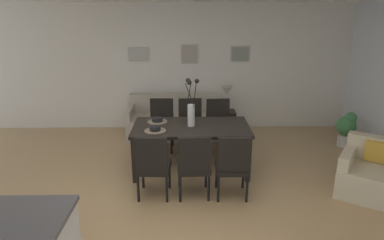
# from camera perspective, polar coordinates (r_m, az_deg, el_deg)

# --- Properties ---
(ground_plane) EXTENTS (9.00, 9.00, 0.00)m
(ground_plane) POSITION_cam_1_polar(r_m,az_deg,el_deg) (4.63, -3.08, -14.15)
(ground_plane) COLOR tan
(back_wall_panel) EXTENTS (9.00, 0.10, 2.60)m
(back_wall_panel) POSITION_cam_1_polar(r_m,az_deg,el_deg) (7.27, -2.39, 8.70)
(back_wall_panel) COLOR silver
(back_wall_panel) RESTS_ON ground
(dining_table) EXTENTS (1.80, 0.96, 0.74)m
(dining_table) POSITION_cam_1_polar(r_m,az_deg,el_deg) (5.33, -0.14, -1.74)
(dining_table) COLOR black
(dining_table) RESTS_ON ground
(dining_chair_near_left) EXTENTS (0.46, 0.46, 0.92)m
(dining_chair_near_left) POSITION_cam_1_polar(r_m,az_deg,el_deg) (4.61, -6.54, -7.19)
(dining_chair_near_left) COLOR black
(dining_chair_near_left) RESTS_ON ground
(dining_chair_near_right) EXTENTS (0.45, 0.45, 0.92)m
(dining_chair_near_right) POSITION_cam_1_polar(r_m,az_deg,el_deg) (6.25, -5.09, -0.33)
(dining_chair_near_right) COLOR black
(dining_chair_near_right) RESTS_ON ground
(dining_chair_far_left) EXTENTS (0.46, 0.46, 0.92)m
(dining_chair_far_left) POSITION_cam_1_polar(r_m,az_deg,el_deg) (4.59, 0.34, -7.18)
(dining_chair_far_left) COLOR black
(dining_chair_far_left) RESTS_ON ground
(dining_chair_far_right) EXTENTS (0.46, 0.46, 0.92)m
(dining_chair_far_right) POSITION_cam_1_polar(r_m,az_deg,el_deg) (6.23, -0.25, -0.32)
(dining_chair_far_right) COLOR black
(dining_chair_far_right) RESTS_ON ground
(dining_chair_mid_left) EXTENTS (0.45, 0.45, 0.92)m
(dining_chair_mid_left) POSITION_cam_1_polar(r_m,az_deg,el_deg) (4.61, 6.79, -7.19)
(dining_chair_mid_left) COLOR black
(dining_chair_mid_left) RESTS_ON ground
(dining_chair_mid_right) EXTENTS (0.46, 0.46, 0.92)m
(dining_chair_mid_right) POSITION_cam_1_polar(r_m,az_deg,el_deg) (6.22, 4.41, -0.40)
(dining_chair_mid_right) COLOR black
(dining_chair_mid_right) RESTS_ON ground
(centerpiece_vase) EXTENTS (0.21, 0.23, 0.73)m
(centerpiece_vase) POSITION_cam_1_polar(r_m,az_deg,el_deg) (5.22, -0.14, 1.97)
(centerpiece_vase) COLOR silver
(centerpiece_vase) RESTS_ON dining_table
(placemat_near_left) EXTENTS (0.32, 0.32, 0.01)m
(placemat_near_left) POSITION_cam_1_polar(r_m,az_deg,el_deg) (5.12, -6.16, -1.75)
(placemat_near_left) COLOR #7F705B
(placemat_near_left) RESTS_ON dining_table
(bowl_near_left) EXTENTS (0.17, 0.17, 0.07)m
(bowl_near_left) POSITION_cam_1_polar(r_m,az_deg,el_deg) (5.11, -6.17, -1.36)
(bowl_near_left) COLOR black
(bowl_near_left) RESTS_ON dining_table
(placemat_near_right) EXTENTS (0.32, 0.32, 0.01)m
(placemat_near_right) POSITION_cam_1_polar(r_m,az_deg,el_deg) (5.53, -5.78, -0.26)
(placemat_near_right) COLOR #7F705B
(placemat_near_right) RESTS_ON dining_table
(bowl_near_right) EXTENTS (0.17, 0.17, 0.07)m
(bowl_near_right) POSITION_cam_1_polar(r_m,az_deg,el_deg) (5.52, -5.80, 0.11)
(bowl_near_right) COLOR black
(bowl_near_right) RESTS_ON dining_table
(sofa) EXTENTS (1.83, 0.84, 0.80)m
(sofa) POSITION_cam_1_polar(r_m,az_deg,el_deg) (6.98, -3.02, -0.34)
(sofa) COLOR #B2A899
(sofa) RESTS_ON ground
(side_table) EXTENTS (0.36, 0.36, 0.52)m
(side_table) POSITION_cam_1_polar(r_m,az_deg,el_deg) (6.98, 5.68, -0.56)
(side_table) COLOR black
(side_table) RESTS_ON ground
(table_lamp) EXTENTS (0.22, 0.22, 0.51)m
(table_lamp) POSITION_cam_1_polar(r_m,az_deg,el_deg) (6.81, 5.84, 4.50)
(table_lamp) COLOR beige
(table_lamp) RESTS_ON side_table
(armchair) EXTENTS (1.11, 1.11, 0.75)m
(armchair) POSITION_cam_1_polar(r_m,az_deg,el_deg) (5.41, 27.77, -7.98)
(armchair) COLOR beige
(armchair) RESTS_ON ground
(framed_picture_left) EXTENTS (0.41, 0.03, 0.29)m
(framed_picture_left) POSITION_cam_1_polar(r_m,az_deg,el_deg) (7.22, -8.90, 10.76)
(framed_picture_left) COLOR #B2ADA3
(framed_picture_center) EXTENTS (0.35, 0.03, 0.39)m
(framed_picture_center) POSITION_cam_1_polar(r_m,az_deg,el_deg) (7.16, -0.42, 10.91)
(framed_picture_center) COLOR #B2ADA3
(framed_picture_right) EXTENTS (0.40, 0.03, 0.33)m
(framed_picture_right) POSITION_cam_1_polar(r_m,az_deg,el_deg) (7.25, 8.05, 10.82)
(framed_picture_right) COLOR #B2ADA3
(potted_plant) EXTENTS (0.36, 0.36, 0.67)m
(potted_plant) POSITION_cam_1_polar(r_m,az_deg,el_deg) (6.99, 24.32, -1.11)
(potted_plant) COLOR silver
(potted_plant) RESTS_ON ground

